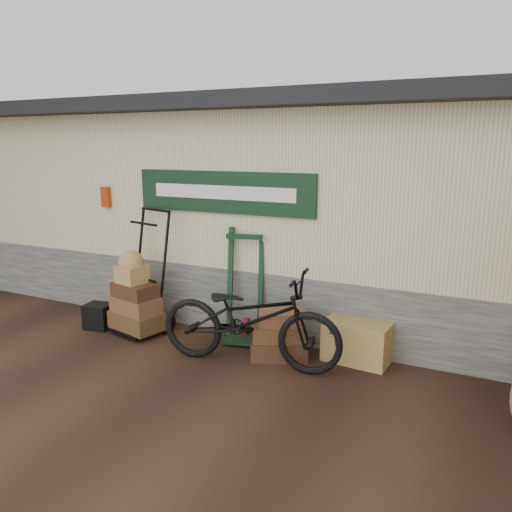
{
  "coord_description": "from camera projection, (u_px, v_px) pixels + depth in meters",
  "views": [
    {
      "loc": [
        2.97,
        -4.77,
        2.56
      ],
      "look_at": [
        0.22,
        0.9,
        1.15
      ],
      "focal_mm": 35.0,
      "sensor_mm": 36.0,
      "label": 1
    }
  ],
  "objects": [
    {
      "name": "ground",
      "position": [
        207.0,
        362.0,
        6.01
      ],
      "size": [
        80.0,
        80.0,
        0.0
      ],
      "primitive_type": "plane",
      "color": "black",
      "rests_on": "ground"
    },
    {
      "name": "station_building",
      "position": [
        293.0,
        205.0,
        8.07
      ],
      "size": [
        14.4,
        4.1,
        3.2
      ],
      "color": "#4C4C47",
      "rests_on": "ground"
    },
    {
      "name": "porter_trolley",
      "position": [
        146.0,
        270.0,
        6.88
      ],
      "size": [
        1.0,
        0.83,
        1.74
      ],
      "primitive_type": null,
      "rotation": [
        0.0,
        0.0,
        -0.23
      ],
      "color": "black",
      "rests_on": "ground"
    },
    {
      "name": "green_barrow",
      "position": [
        245.0,
        286.0,
        6.57
      ],
      "size": [
        0.64,
        0.58,
        1.5
      ],
      "primitive_type": null,
      "rotation": [
        0.0,
        0.0,
        0.24
      ],
      "color": "black",
      "rests_on": "ground"
    },
    {
      "name": "suitcase_stack",
      "position": [
        279.0,
        334.0,
        6.1
      ],
      "size": [
        0.8,
        0.68,
        0.61
      ],
      "primitive_type": null,
      "rotation": [
        0.0,
        0.0,
        0.43
      ],
      "color": "#371B11",
      "rests_on": "ground"
    },
    {
      "name": "wicker_hamper",
      "position": [
        358.0,
        341.0,
        6.02
      ],
      "size": [
        0.81,
        0.57,
        0.5
      ],
      "primitive_type": "cube",
      "rotation": [
        0.0,
        0.0,
        -0.08
      ],
      "color": "olive",
      "rests_on": "ground"
    },
    {
      "name": "black_trunk",
      "position": [
        99.0,
        316.0,
        7.1
      ],
      "size": [
        0.4,
        0.35,
        0.36
      ],
      "primitive_type": "cube",
      "rotation": [
        0.0,
        0.0,
        0.15
      ],
      "color": "black",
      "rests_on": "ground"
    },
    {
      "name": "bicycle",
      "position": [
        250.0,
        313.0,
        5.81
      ],
      "size": [
        1.04,
        2.29,
        1.29
      ],
      "primitive_type": "imported",
      "rotation": [
        0.0,
        0.0,
        1.7
      ],
      "color": "black",
      "rests_on": "ground"
    }
  ]
}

